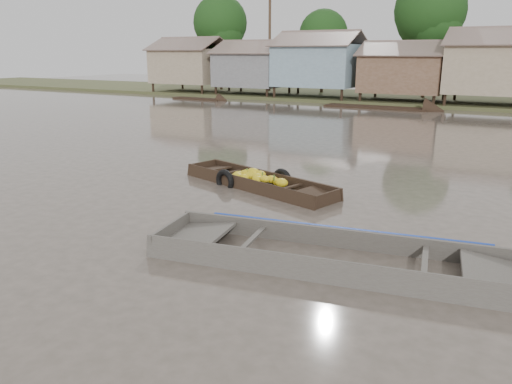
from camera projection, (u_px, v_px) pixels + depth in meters
The scene contains 4 objects.
ground at pixel (253, 235), 10.52m from camera, with size 120.00×120.00×0.00m, color #4E463C.
riverbank at pixel (511, 62), 35.14m from camera, with size 120.00×12.47×10.22m.
banana_boat at pixel (256, 182), 14.34m from camera, with size 5.27×2.67×0.73m.
viewer_boat at pixel (333, 261), 9.10m from camera, with size 6.95×2.83×0.54m.
Camera 1 is at (4.83, -8.62, 3.73)m, focal length 35.00 mm.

